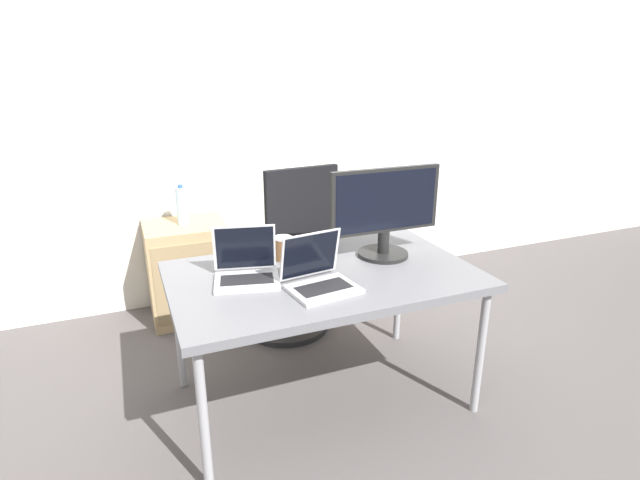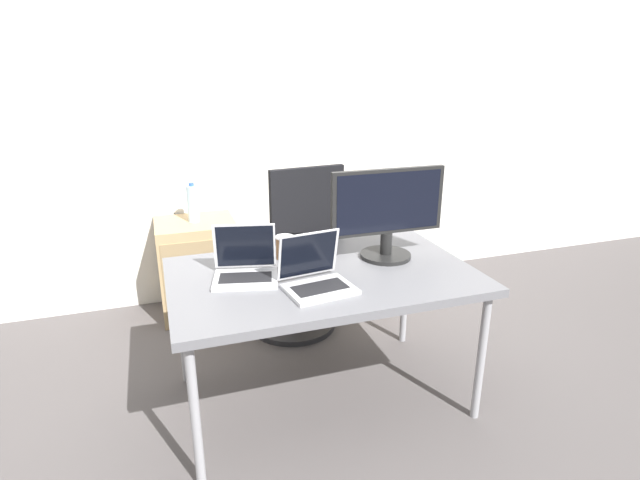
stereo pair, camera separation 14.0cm
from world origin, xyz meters
name	(u,v)px [view 2 (the right image)]	position (x,y,z in m)	size (l,w,h in m)	color
ground_plane	(323,397)	(0.00, 0.00, 0.00)	(14.00, 14.00, 0.00)	#514C4C
wall_back	(256,117)	(0.00, 1.46, 1.30)	(10.00, 0.05, 2.60)	silver
desk	(323,282)	(0.00, 0.00, 0.66)	(1.44, 0.88, 0.71)	slate
office_chair	(296,270)	(0.07, 0.72, 0.43)	(0.56, 0.58, 1.11)	#232326
cabinet_left	(198,267)	(-0.50, 1.20, 0.33)	(0.52, 0.45, 0.66)	tan
cabinet_right	(345,250)	(0.59, 1.20, 0.33)	(0.52, 0.45, 0.66)	tan
water_bottle	(193,204)	(-0.50, 1.20, 0.78)	(0.07, 0.07, 0.26)	silver
laptop_left	(245,268)	(-0.36, 0.06, 0.76)	(0.33, 0.31, 0.24)	silver
laptop_right	(316,277)	(-0.08, -0.15, 0.76)	(0.32, 0.30, 0.24)	silver
monitor	(388,213)	(0.37, 0.09, 0.94)	(0.60, 0.26, 0.46)	black
coffee_cup_white	(303,258)	(-0.07, 0.08, 0.76)	(0.09, 0.09, 0.10)	white
coffee_cup_brown	(285,247)	(-0.12, 0.24, 0.77)	(0.10, 0.10, 0.12)	brown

